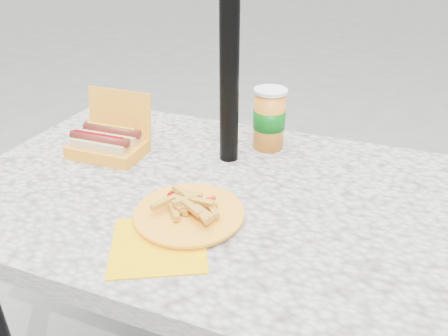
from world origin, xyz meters
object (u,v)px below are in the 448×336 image
(fries_plate, at_px, (187,214))
(soda_cup, at_px, (269,119))
(umbrella_pole, at_px, (230,27))
(hotdog_box, at_px, (108,142))

(fries_plate, distance_m, soda_cup, 0.42)
(umbrella_pole, bearing_deg, soda_cup, 53.12)
(umbrella_pole, height_order, soda_cup, umbrella_pole)
(soda_cup, bearing_deg, fries_plate, -98.69)
(soda_cup, bearing_deg, umbrella_pole, -126.88)
(hotdog_box, bearing_deg, fries_plate, -32.57)
(hotdog_box, relative_size, fries_plate, 0.57)
(umbrella_pole, relative_size, fries_plate, 6.24)
(umbrella_pole, xyz_separation_m, soda_cup, (0.08, 0.11, -0.26))
(hotdog_box, distance_m, soda_cup, 0.45)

